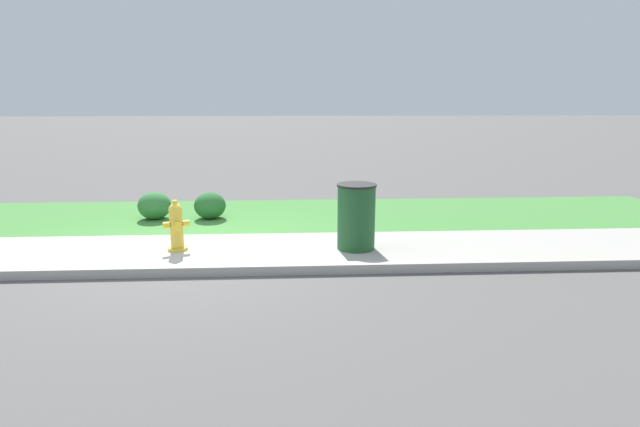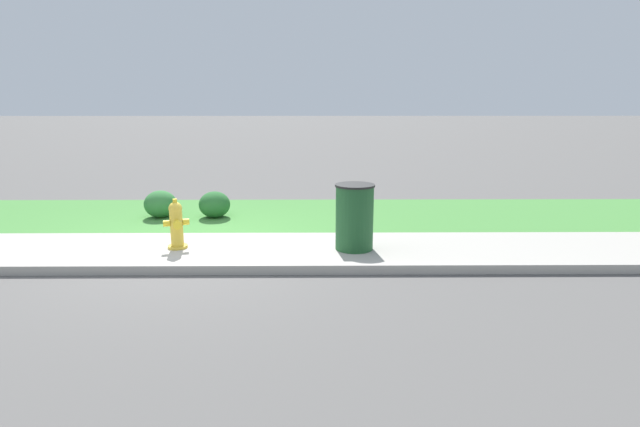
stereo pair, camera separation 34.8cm
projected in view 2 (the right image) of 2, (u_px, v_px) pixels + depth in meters
name	position (u px, v px, depth m)	size (l,w,h in m)	color
ground_plane	(187.00, 250.00, 7.16)	(120.00, 120.00, 0.00)	#5B5956
sidewalk_pavement	(187.00, 250.00, 7.16)	(18.00, 1.80, 0.01)	#ADA89E
grass_verge	(218.00, 214.00, 9.39)	(18.00, 2.76, 0.01)	#47893D
street_curb	(167.00, 269.00, 6.19)	(18.00, 0.16, 0.12)	#ADA89E
fire_hydrant_across_street	(176.00, 225.00, 7.16)	(0.37, 0.34, 0.73)	gold
trash_bin	(354.00, 217.00, 7.09)	(0.56, 0.56, 0.95)	#1E5128
shrub_bush_far_verge	(214.00, 205.00, 9.10)	(0.56, 0.56, 0.48)	#28662D
shrub_bush_mid_verge	(160.00, 204.00, 9.10)	(0.58, 0.58, 0.49)	#337538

